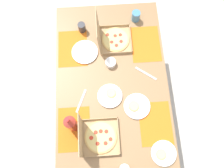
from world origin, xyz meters
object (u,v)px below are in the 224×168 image
Objects in this scene: cup_dark at (136,16)px; cup_spare at (82,27)px; soda_bottle at (71,124)px; condiment_bowl at (111,63)px; pizza_box_edge_far at (96,137)px; plate_middle at (110,96)px; plate_near_left at (85,52)px; plate_far_left at (163,153)px; plate_near_right at (137,106)px; pizza_box_corner_left at (112,38)px.

cup_spare is at bearing 99.57° from cup_dark.
soda_bottle is 0.63m from condiment_bowl.
condiment_bowl is (0.52, -0.34, -0.11)m from soda_bottle.
pizza_box_edge_far is at bearing 166.13° from condiment_bowl.
plate_middle is 0.46m from plate_near_left.
plate_far_left is 2.16× the size of condiment_bowl.
plate_middle is at bearing 174.72° from condiment_bowl.
plate_far_left reaches higher than plate_near_left.
plate_near_right is at bearing 23.86° from plate_far_left.
cup_dark is (1.23, 0.10, 0.04)m from plate_far_left.
plate_near_right is at bearing -116.16° from plate_middle.
plate_far_left is 2.09× the size of cup_spare.
plate_middle and plate_far_left have the same top height.
pizza_box_edge_far reaches higher than plate_near_right.
plate_middle is at bearing 63.84° from plate_near_right.
cup_spare reaches higher than plate_near_left.
plate_far_left is at bearing -161.71° from pizza_box_corner_left.
pizza_box_corner_left is 1.60× the size of plate_far_left.
plate_near_right is 2.31× the size of cup_spare.
plate_near_left is 0.26m from condiment_bowl.
plate_middle is 2.28× the size of condiment_bowl.
condiment_bowl is at bearing -145.82° from cup_spare.
plate_near_right and plate_middle have the same top height.
condiment_bowl is (-0.13, -0.23, 0.02)m from plate_near_left.
soda_bottle reaches higher than plate_far_left.
pizza_box_corner_left is 0.27m from plate_near_left.
cup_dark is (1.07, -0.42, 0.00)m from pizza_box_edge_far.
pizza_box_corner_left reaches higher than condiment_bowl.
pizza_box_edge_far is (-0.86, 0.18, 0.00)m from pizza_box_corner_left.
soda_bottle is (-0.76, 0.36, 0.08)m from pizza_box_corner_left.
plate_far_left is at bearing -147.29° from plate_near_left.
cup_dark is 0.51m from condiment_bowl.
cup_dark is at bearing -30.54° from condiment_bowl.
pizza_box_corner_left is 1.36× the size of plate_near_left.
pizza_box_corner_left is 1.52× the size of plate_middle.
soda_bottle is 3.49× the size of condiment_bowl.
pizza_box_corner_left is 0.88m from pizza_box_edge_far.
pizza_box_edge_far is 0.22m from soda_bottle.
pizza_box_corner_left is at bearing 131.47° from cup_dark.
plate_far_left is (-0.39, -0.17, 0.00)m from plate_near_right.
soda_bottle reaches higher than plate_middle.
plate_middle is 0.41m from soda_bottle.
plate_far_left is at bearing -141.91° from plate_middle.
plate_near_left is (0.75, 0.07, -0.04)m from pizza_box_edge_far.
plate_middle is 2.20× the size of cup_spare.
cup_dark reaches higher than condiment_bowl.
plate_middle is at bearing 158.62° from cup_dark.
plate_near_left is (-0.11, 0.25, -0.04)m from pizza_box_corner_left.
pizza_box_corner_left is 1.07m from plate_far_left.
plate_near_right is (0.23, -0.34, -0.04)m from pizza_box_edge_far.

